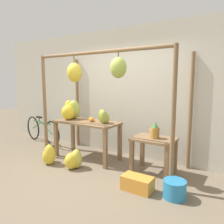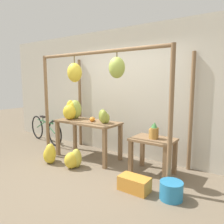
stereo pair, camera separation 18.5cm
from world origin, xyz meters
name	(u,v)px [view 1 (the left image)]	position (x,y,z in m)	size (l,w,h in m)	color
ground_plane	(79,181)	(0.00, 0.00, 0.00)	(20.00, 20.00, 0.00)	#756651
shop_wall_back	(127,93)	(0.00, 1.64, 1.40)	(8.00, 0.08, 2.80)	beige
stall_awning	(102,86)	(-0.04, 0.72, 1.57)	(2.86, 1.20, 2.18)	brown
display_table_main	(87,128)	(-0.58, 0.93, 0.67)	(1.42, 0.64, 0.81)	brown
display_table_side	(154,147)	(0.92, 0.97, 0.49)	(0.75, 0.55, 0.65)	brown
banana_pile_on_table	(71,111)	(-1.05, 0.94, 1.01)	(0.37, 0.48, 0.42)	yellow
orange_pile	(92,120)	(-0.48, 0.97, 0.85)	(0.14, 0.18, 0.09)	orange
pineapple_cluster	(155,132)	(0.93, 0.97, 0.77)	(0.18, 0.15, 0.30)	olive
banana_pile_ground_left	(49,155)	(-1.01, 0.25, 0.18)	(0.37, 0.34, 0.41)	gold
banana_pile_ground_right	(75,160)	(-0.43, 0.36, 0.17)	(0.36, 0.41, 0.37)	gold
fruit_crate_white	(137,183)	(0.96, 0.24, 0.11)	(0.47, 0.26, 0.22)	orange
blue_bucket	(175,189)	(1.51, 0.33, 0.13)	(0.33, 0.33, 0.26)	teal
parked_bicycle	(42,130)	(-2.34, 1.17, 0.35)	(1.65, 0.36, 0.71)	black
papaya_pile	(104,117)	(-0.16, 0.95, 0.94)	(0.30, 0.28, 0.28)	#93A33D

